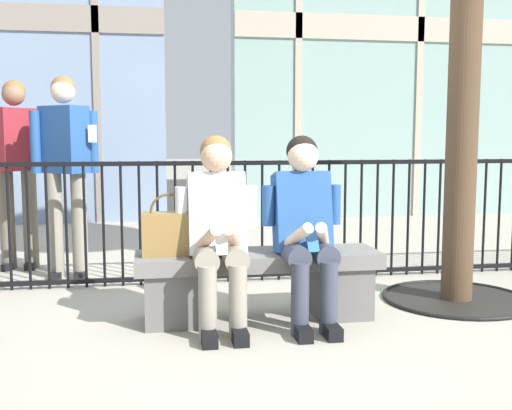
{
  "coord_description": "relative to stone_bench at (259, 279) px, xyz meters",
  "views": [
    {
      "loc": [
        -0.67,
        -3.87,
        1.2
      ],
      "look_at": [
        0.0,
        0.1,
        0.75
      ],
      "focal_mm": 42.64,
      "sensor_mm": 36.0,
      "label": 1
    }
  ],
  "objects": [
    {
      "name": "plaza_railing",
      "position": [
        -0.0,
        1.07,
        0.24
      ],
      "size": [
        9.05,
        0.04,
        1.01
      ],
      "color": "black",
      "rests_on": "ground"
    },
    {
      "name": "bystander_at_railing",
      "position": [
        -1.9,
        1.92,
        0.73
      ],
      "size": [
        0.55,
        0.43,
        1.71
      ],
      "color": "#6B6051",
      "rests_on": "ground"
    },
    {
      "name": "handbag_on_bench",
      "position": [
        -0.58,
        -0.01,
        0.32
      ],
      "size": [
        0.34,
        0.16,
        0.4
      ],
      "color": "olive",
      "rests_on": "stone_bench"
    },
    {
      "name": "ground_plane",
      "position": [
        0.0,
        0.0,
        -0.27
      ],
      "size": [
        60.0,
        60.0,
        0.0
      ],
      "primitive_type": "plane",
      "color": "#A8A091"
    },
    {
      "name": "seated_person_with_phone",
      "position": [
        -0.28,
        -0.13,
        0.38
      ],
      "size": [
        0.52,
        0.66,
        1.21
      ],
      "color": "gray",
      "rests_on": "ground"
    },
    {
      "name": "stone_bench",
      "position": [
        0.0,
        0.0,
        0.0
      ],
      "size": [
        1.6,
        0.44,
        0.45
      ],
      "color": "slate",
      "rests_on": "ground"
    },
    {
      "name": "bystander_further_back",
      "position": [
        -1.41,
        1.45,
        0.73
      ],
      "size": [
        0.55,
        0.41,
        1.71
      ],
      "color": "gray",
      "rests_on": "ground"
    },
    {
      "name": "seated_person_companion",
      "position": [
        0.28,
        -0.13,
        0.38
      ],
      "size": [
        0.52,
        0.66,
        1.21
      ],
      "color": "#383D4C",
      "rests_on": "ground"
    }
  ]
}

